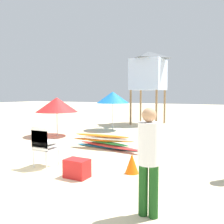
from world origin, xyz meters
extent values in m
plane|color=beige|center=(0.00, 0.00, 0.00)|extent=(80.00, 80.00, 0.00)
cube|color=white|center=(-0.31, 0.91, 0.44)|extent=(0.48, 0.48, 0.04)
cube|color=white|center=(-0.31, 0.69, 0.64)|extent=(0.48, 0.04, 0.40)
cube|color=white|center=(-0.31, 0.91, 0.53)|extent=(0.48, 0.48, 0.04)
cube|color=white|center=(-0.31, 0.69, 0.73)|extent=(0.48, 0.04, 0.40)
cube|color=white|center=(-0.31, 0.91, 0.62)|extent=(0.48, 0.48, 0.04)
cube|color=white|center=(-0.31, 0.69, 0.82)|extent=(0.48, 0.04, 0.40)
cylinder|color=white|center=(-0.10, 1.12, 0.21)|extent=(0.04, 0.04, 0.42)
cylinder|color=white|center=(-0.52, 1.12, 0.21)|extent=(0.04, 0.04, 0.42)
cylinder|color=white|center=(-0.10, 0.70, 0.21)|extent=(0.04, 0.04, 0.42)
cylinder|color=white|center=(-0.52, 0.70, 0.21)|extent=(0.04, 0.04, 0.42)
ellipsoid|color=#268CCC|center=(-0.02, 3.45, 0.04)|extent=(2.37, 0.31, 0.08)
ellipsoid|color=red|center=(0.15, 3.30, 0.12)|extent=(2.53, 0.71, 0.08)
ellipsoid|color=green|center=(-0.05, 3.40, 0.20)|extent=(1.96, 0.61, 0.08)
ellipsoid|color=orange|center=(-0.11, 3.35, 0.28)|extent=(2.10, 0.71, 0.08)
ellipsoid|color=white|center=(0.15, 3.25, 0.36)|extent=(2.10, 0.55, 0.08)
ellipsoid|color=orange|center=(-0.10, 3.26, 0.44)|extent=(1.95, 0.42, 0.08)
cylinder|color=#194C19|center=(2.73, -0.28, 0.39)|extent=(0.14, 0.14, 0.78)
cylinder|color=#194C19|center=(2.89, -0.28, 0.39)|extent=(0.14, 0.14, 0.78)
cylinder|color=white|center=(2.81, -0.28, 1.09)|extent=(0.32, 0.32, 0.62)
sphere|color=tan|center=(2.81, -0.28, 1.51)|extent=(0.21, 0.21, 0.21)
cylinder|color=olive|center=(-1.92, 9.62, 1.01)|extent=(0.12, 0.12, 2.02)
cylinder|color=olive|center=(-0.36, 9.62, 1.01)|extent=(0.12, 0.12, 2.02)
cylinder|color=olive|center=(-1.92, 11.18, 1.01)|extent=(0.12, 0.12, 2.02)
cylinder|color=olive|center=(-0.36, 11.18, 1.01)|extent=(0.12, 0.12, 2.02)
cube|color=silver|center=(-1.14, 10.40, 2.92)|extent=(1.80, 1.80, 1.80)
pyramid|color=#4C5156|center=(-1.14, 10.40, 4.04)|extent=(1.98, 1.98, 0.45)
cylinder|color=beige|center=(-1.82, 7.23, 0.95)|extent=(0.04, 0.04, 1.91)
cone|color=blue|center=(-1.82, 7.23, 1.62)|extent=(1.64, 1.64, 0.58)
cylinder|color=beige|center=(-3.11, 4.57, 0.83)|extent=(0.04, 0.04, 1.65)
cone|color=red|center=(-3.11, 4.57, 1.34)|extent=(1.79, 1.79, 0.63)
cone|color=orange|center=(1.79, 1.44, 0.23)|extent=(0.32, 0.32, 0.45)
cube|color=red|center=(0.86, 0.61, 0.20)|extent=(0.51, 0.36, 0.40)
camera|label=1|loc=(4.04, -3.68, 1.81)|focal=40.09mm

